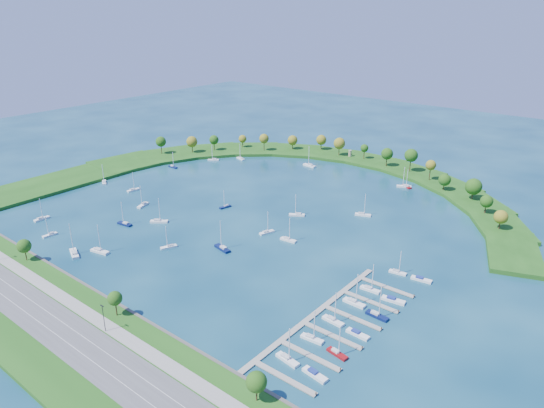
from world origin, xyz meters
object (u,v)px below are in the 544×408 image
Objects in this scene: docked_boat_6 at (354,302)px; docked_boat_8 at (370,289)px; moored_boat_1 at (222,248)px; moored_boat_7 at (104,182)px; moored_boat_0 at (74,253)px; moored_boat_8 at (404,186)px; moored_boat_21 at (407,186)px; docked_boat_9 at (393,300)px; moored_boat_5 at (133,189)px; moored_boat_2 at (288,239)px; docked_boat_1 at (315,374)px; moored_boat_17 at (100,251)px; moored_boat_20 at (213,159)px; docked_boat_10 at (398,272)px; docked_boat_11 at (421,279)px; moored_boat_18 at (267,232)px; moored_boat_9 at (125,223)px; moored_boat_13 at (169,246)px; moored_boat_3 at (241,158)px; dock_system at (332,322)px; moored_boat_4 at (50,234)px; moored_boat_10 at (42,218)px; moored_boat_16 at (173,166)px; moored_boat_14 at (363,214)px; moored_boat_12 at (310,165)px; moored_boat_15 at (225,206)px; docked_boat_5 at (357,334)px; docked_boat_4 at (333,320)px; moored_boat_11 at (297,214)px; docked_boat_0 at (287,359)px; docked_boat_7 at (377,315)px; docked_boat_2 at (312,338)px; harbor_tower at (350,153)px; docked_boat_3 at (337,353)px.

docked_boat_6 is 12.16m from docked_boat_8.
moored_boat_1 is 122.58m from moored_boat_7.
moored_boat_8 is at bearing -90.59° from moored_boat_0.
moored_boat_21 reaches higher than docked_boat_9.
docked_boat_9 is at bearing -87.29° from moored_boat_5.
moored_boat_2 is at bearing 153.53° from docked_boat_6.
moored_boat_17 is at bearing -175.65° from docked_boat_1.
moored_boat_20 is 201.92m from docked_boat_9.
moored_boat_20 is 186.48m from docked_boat_10.
docked_boat_11 is (52.36, -99.90, -0.26)m from moored_boat_21.
moored_boat_0 is at bearing 160.95° from moored_boat_18.
moored_boat_13 is (37.26, -2.80, -0.04)m from moored_boat_9.
moored_boat_9 is (31.97, -122.19, 0.03)m from moored_boat_3.
dock_system is at bearing 112.26° from moored_boat_13.
moored_boat_4 is at bearing 15.52° from moored_boat_0.
moored_boat_2 is at bearing -63.62° from moored_boat_10.
docked_boat_1 is (50.46, -173.00, -0.23)m from moored_boat_21.
dock_system is at bearing 106.12° from moored_boat_20.
moored_boat_20 is at bearing 73.41° from moored_boat_16.
moored_boat_3 reaches higher than moored_boat_21.
moored_boat_12 is at bearing 121.77° from moored_boat_14.
docked_boat_11 is (177.06, 8.66, -0.27)m from moored_boat_5.
moored_boat_4 is at bearing -15.18° from moored_boat_15.
docked_boat_5 is at bearing 157.63° from moored_boat_3.
moored_boat_14 is at bearing -50.71° from moored_boat_10.
dock_system is at bearing -117.11° from docked_boat_4.
moored_boat_7 is 135.04m from moored_boat_12.
docked_boat_5 is (154.67, 24.77, -0.24)m from moored_boat_4.
moored_boat_20 is (9.67, 29.07, 0.01)m from moored_boat_16.
moored_boat_11 is 116.43m from moored_boat_16.
dock_system is at bearing -96.28° from moored_boat_5.
moored_boat_1 is 102.55m from moored_boat_10.
moored_boat_5 is 177.27m from docked_boat_11.
moored_boat_17 is at bearing -139.48° from moored_boat_2.
moored_boat_0 is at bearing -164.91° from docked_boat_5.
docked_boat_1 is at bearing 95.94° from moored_boat_11.
moored_boat_8 is 180.09m from moored_boat_17.
moored_boat_5 reaches higher than moored_boat_15.
docked_boat_6 is (103.32, -38.58, 0.08)m from moored_boat_15.
moored_boat_14 is 123.32m from docked_boat_0.
moored_boat_16 is (-78.22, 29.88, 0.02)m from moored_boat_15.
docked_boat_7 is at bearing 97.02° from docked_boat_1.
moored_boat_18 is at bearing -139.15° from moored_boat_14.
moored_boat_1 is 80.22m from docked_boat_9.
moored_boat_14 reaches higher than docked_boat_5.
moored_boat_13 is 0.88× the size of docked_boat_7.
docked_boat_10 is at bearing 82.51° from docked_boat_2.
moored_boat_7 reaches higher than moored_boat_3.
harbor_tower is 0.37× the size of docked_boat_4.
docked_boat_9 is at bearing 98.93° from docked_boat_3.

